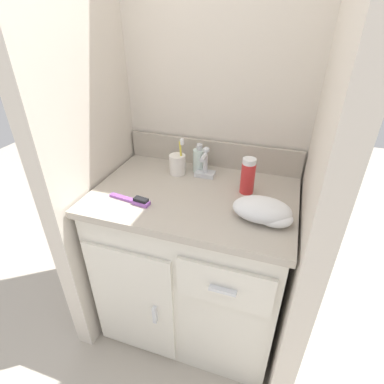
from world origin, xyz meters
TOP-DOWN VIEW (x-y plane):
  - ground_plane at (0.00, 0.00)m, footprint 6.00×6.00m
  - wall_back at (0.00, 0.34)m, footprint 1.02×0.08m
  - wall_left at (-0.47, 0.00)m, footprint 0.08×0.65m
  - wall_right at (0.47, 0.00)m, footprint 0.08×0.65m
  - vanity at (-0.00, -0.00)m, footprint 0.84×0.59m
  - backsplash at (0.00, 0.28)m, footprint 0.84×0.02m
  - sink_faucet at (0.00, 0.16)m, footprint 0.09×0.09m
  - toothbrush_cup at (-0.13, 0.14)m, footprint 0.07×0.07m
  - soap_dispenser at (-0.04, 0.20)m, footprint 0.06×0.06m
  - shaving_cream_can at (0.21, 0.08)m, footprint 0.06×0.06m
  - hairbrush at (-0.20, -0.15)m, footprint 0.19×0.05m
  - hand_towel at (0.30, -0.10)m, footprint 0.22×0.14m

SIDE VIEW (x-z plane):
  - ground_plane at x=0.00m, z-range 0.00..0.00m
  - vanity at x=0.00m, z-range 0.02..0.81m
  - hairbrush at x=-0.20m, z-range 0.79..0.82m
  - hand_towel at x=0.30m, z-range 0.79..0.87m
  - toothbrush_cup at x=-0.13m, z-range 0.76..0.93m
  - sink_faucet at x=0.00m, z-range 0.78..0.91m
  - soap_dispenser at x=-0.04m, z-range 0.78..0.92m
  - backsplash at x=0.00m, z-range 0.80..0.92m
  - shaving_cream_can at x=0.21m, z-range 0.80..0.95m
  - wall_back at x=0.00m, z-range 0.00..2.20m
  - wall_left at x=-0.47m, z-range 0.00..2.20m
  - wall_right at x=0.47m, z-range 0.00..2.20m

